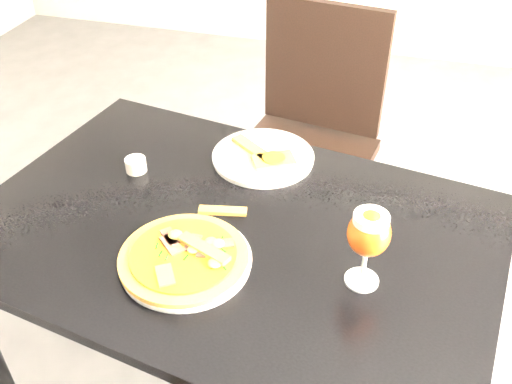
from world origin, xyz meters
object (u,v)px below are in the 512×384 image
(dining_table, at_px, (231,254))
(chair_far, at_px, (308,139))
(beer_glass, at_px, (369,234))
(pizza, at_px, (184,256))

(dining_table, bearing_deg, chair_far, 96.32)
(chair_far, distance_m, beer_glass, 0.95)
(chair_far, bearing_deg, pizza, -87.23)
(dining_table, relative_size, pizza, 4.77)
(dining_table, relative_size, chair_far, 1.34)
(dining_table, xyz_separation_m, pizza, (-0.05, -0.15, 0.11))
(chair_far, xyz_separation_m, pizza, (-0.09, -0.90, 0.23))
(dining_table, height_order, chair_far, chair_far)
(pizza, bearing_deg, beer_glass, 8.54)
(pizza, relative_size, beer_glass, 1.53)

